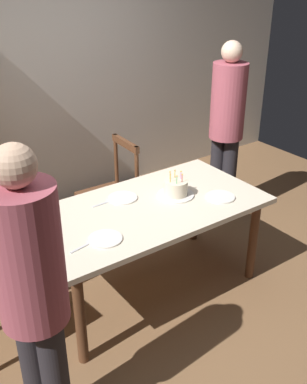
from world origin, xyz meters
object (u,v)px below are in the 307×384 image
at_px(plate_near_celebrant, 105,239).
at_px(plate_near_guest, 220,197).
at_px(person_celebrant, 33,293).
at_px(plate_far_side, 123,198).
at_px(person_guest, 227,122).
at_px(chair_spindle_back, 110,196).
at_px(birthday_cake, 176,189).
at_px(dining_table, 148,216).

relative_size(plate_near_celebrant, plate_near_guest, 1.00).
relative_size(plate_near_celebrant, person_celebrant, 0.13).
distance_m(plate_far_side, person_guest, 1.43).
bearing_deg(chair_spindle_back, person_celebrant, -130.46).
height_order(plate_far_side, chair_spindle_back, chair_spindle_back).
bearing_deg(birthday_cake, person_celebrant, -152.54).
height_order(dining_table, chair_spindle_back, chair_spindle_back).
height_order(birthday_cake, plate_near_guest, birthday_cake).
distance_m(dining_table, person_guest, 1.44).
height_order(dining_table, plate_near_guest, plate_near_guest).
distance_m(plate_near_celebrant, chair_spindle_back, 1.19).
relative_size(dining_table, person_guest, 1.01).
bearing_deg(birthday_cake, plate_far_side, 151.58).
bearing_deg(plate_near_guest, plate_far_side, 145.74).
bearing_deg(birthday_cake, plate_near_celebrant, -163.36).
xyz_separation_m(plate_far_side, person_guest, (1.37, 0.35, 0.23)).
bearing_deg(birthday_cake, plate_near_guest, -41.23).
bearing_deg(plate_near_guest, chair_spindle_back, 111.44).
distance_m(plate_near_celebrant, person_celebrant, 0.87).
bearing_deg(plate_far_side, person_celebrant, -138.83).
relative_size(birthday_cake, plate_near_celebrant, 1.27).
relative_size(plate_near_celebrant, plate_far_side, 1.00).
bearing_deg(plate_near_celebrant, person_guest, 23.30).
xyz_separation_m(plate_near_celebrant, plate_far_side, (0.39, 0.41, 0.00)).
bearing_deg(plate_near_celebrant, plate_far_side, 46.65).
bearing_deg(plate_near_celebrant, dining_table, 23.43).
bearing_deg(person_guest, dining_table, -156.75).
bearing_deg(person_celebrant, plate_near_celebrant, 37.46).
bearing_deg(person_celebrant, plate_far_side, 41.17).
height_order(dining_table, birthday_cake, birthday_cake).
distance_m(plate_near_guest, person_guest, 1.10).
relative_size(plate_near_celebrant, person_guest, 0.13).
bearing_deg(person_celebrant, dining_table, 32.10).
relative_size(plate_far_side, chair_spindle_back, 0.23).
height_order(plate_near_guest, person_celebrant, person_celebrant).
bearing_deg(plate_near_guest, dining_table, 158.33).
bearing_deg(dining_table, chair_spindle_back, 80.30).
xyz_separation_m(plate_near_celebrant, person_guest, (1.76, 0.76, 0.23)).
distance_m(birthday_cake, plate_far_side, 0.40).
bearing_deg(dining_table, plate_near_guest, -21.67).
bearing_deg(dining_table, plate_near_celebrant, -156.57).
distance_m(plate_near_celebrant, plate_near_guest, 0.99).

